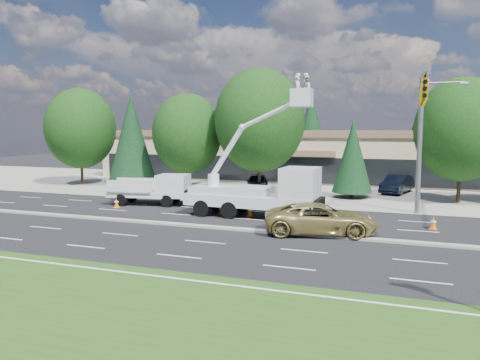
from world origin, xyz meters
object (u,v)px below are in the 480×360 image
at_px(signal_mast, 422,122).
at_px(minivan, 321,219).
at_px(bucket_truck, 265,187).
at_px(utility_pickup, 155,192).

distance_m(signal_mast, minivan, 9.67).
relative_size(signal_mast, bucket_truck, 1.10).
xyz_separation_m(utility_pickup, bucket_truck, (9.26, -2.11, 1.04)).
bearing_deg(minivan, utility_pickup, 53.80).
height_order(utility_pickup, minivan, utility_pickup).
height_order(signal_mast, bucket_truck, signal_mast).
xyz_separation_m(utility_pickup, minivan, (13.48, -5.69, -0.11)).
distance_m(utility_pickup, bucket_truck, 9.55).
bearing_deg(minivan, bucket_truck, 36.33).
height_order(utility_pickup, bucket_truck, bucket_truck).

